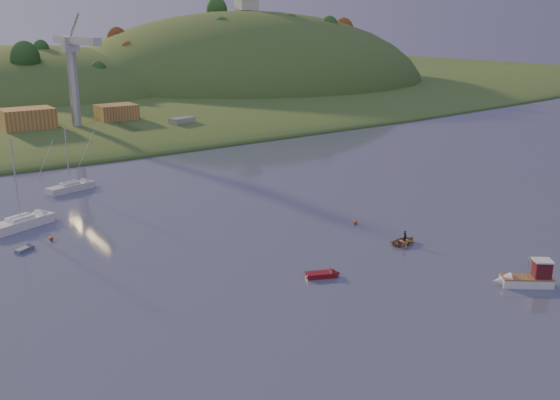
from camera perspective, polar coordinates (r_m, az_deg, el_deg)
ground at (r=53.73m, az=23.21°, el=-14.05°), size 500.00×500.00×0.00m
shore_slope at (r=194.21m, az=-22.56°, el=7.16°), size 640.00×150.00×7.00m
hill_center at (r=239.98m, az=-22.68°, el=8.62°), size 140.00×120.00×36.00m
hill_right at (r=258.35m, az=-2.98°, el=10.25°), size 150.00×130.00×60.00m
hilltop_house at (r=257.18m, az=-3.09°, el=17.68°), size 9.00×7.00×6.45m
hillside_trees at (r=213.64m, az=-23.78°, el=7.73°), size 280.00×50.00×32.00m
wharf at (r=154.18m, az=-17.15°, el=6.12°), size 42.00×16.00×2.40m
shed_west at (r=151.22m, az=-22.08°, el=6.87°), size 11.00×8.00×4.80m
shed_east at (r=158.15m, az=-14.71°, el=7.72°), size 9.00×7.00×4.00m
dock_crane at (r=148.13m, az=-18.34°, el=11.89°), size 3.20×28.00×20.30m
fishing_boat at (r=68.01m, az=21.32°, el=-6.66°), size 5.74×5.00×3.73m
sailboat_near at (r=103.79m, az=-18.64°, el=1.17°), size 7.80×4.21×10.37m
sailboat_far at (r=87.31m, az=-22.63°, el=-1.91°), size 8.87×5.61×11.84m
canoe at (r=76.50m, az=11.33°, el=-3.70°), size 3.71×2.74×0.74m
paddler at (r=76.38m, az=11.34°, el=-3.45°), size 0.38×0.55×1.46m
red_tender at (r=65.96m, az=4.38°, el=-6.78°), size 3.92×2.62×1.27m
grey_dinghy at (r=79.14m, az=-22.08°, el=-4.06°), size 2.71×2.19×0.97m
work_vessel at (r=152.55m, az=-8.93°, el=6.58°), size 15.08×8.76×3.66m
buoy_0 at (r=75.48m, az=22.50°, el=-5.02°), size 0.50×0.50×0.50m
buoy_1 at (r=82.89m, az=6.92°, el=-2.04°), size 0.50×0.50×0.50m
buoy_3 at (r=81.21m, az=-20.19°, el=-3.33°), size 0.50×0.50×0.50m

